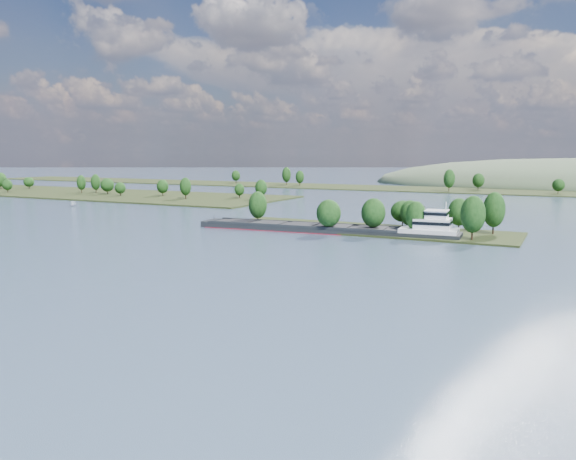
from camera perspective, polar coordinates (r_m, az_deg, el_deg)
The scene contains 7 objects.
ground at distance 138.84m, azimuth -0.14°, elevation -3.08°, with size 1800.00×1800.00×0.00m, color #3E546C.
tree_island at distance 189.98m, azimuth 9.89°, elevation 1.02°, with size 100.00×34.38×14.75m.
left_bank at distance 391.97m, azimuth -21.17°, elevation 3.61°, with size 300.00×80.00×13.68m.
back_shoreline at distance 405.78m, azimuth 19.05°, elevation 3.81°, with size 900.00×60.00×16.05m.
hill_west at distance 502.12m, azimuth 26.69°, elevation 4.03°, with size 320.00×160.00×44.00m, color #425339.
cargo_barge at distance 186.16m, azimuth 5.49°, elevation 0.17°, with size 89.76×17.64×12.06m.
motorboat at distance 296.92m, azimuth -20.97°, elevation 2.50°, with size 2.44×6.48×2.50m, color white.
Camera 1 is at (61.95, -1.42, 26.40)m, focal length 35.00 mm.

